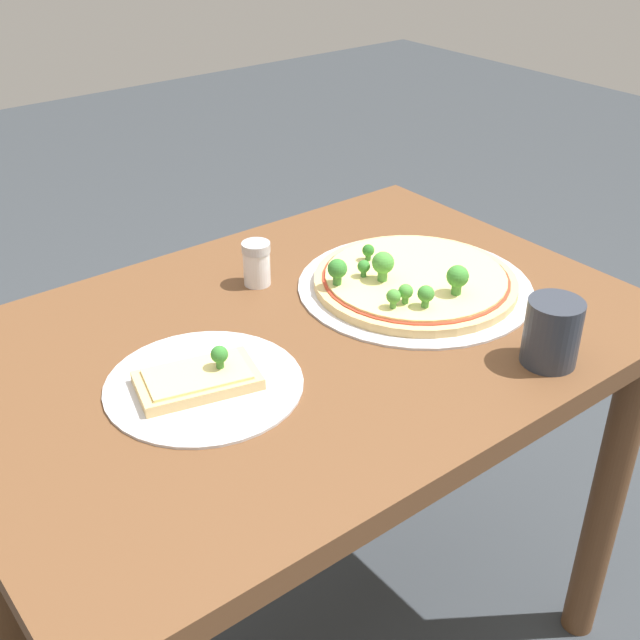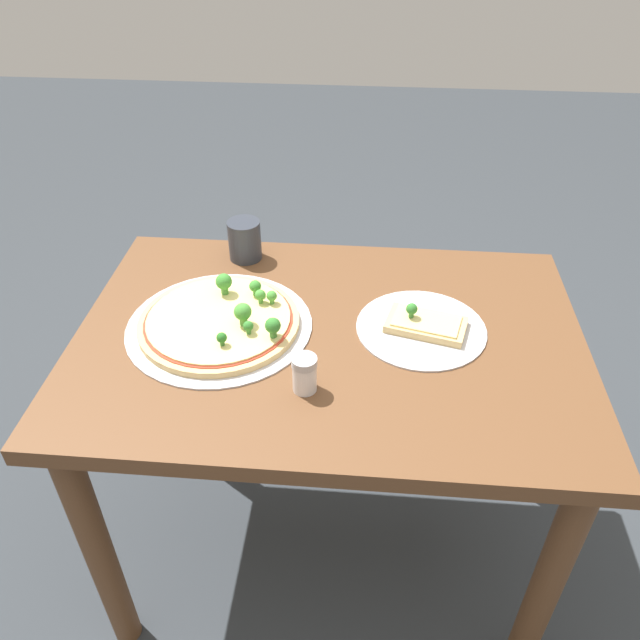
# 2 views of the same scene
# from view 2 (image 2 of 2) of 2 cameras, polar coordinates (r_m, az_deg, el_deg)

# --- Properties ---
(ground_plane) EXTENTS (8.00, 8.00, 0.00)m
(ground_plane) POSITION_cam_2_polar(r_m,az_deg,el_deg) (1.79, 0.62, -19.33)
(ground_plane) COLOR #33383D
(dining_table) EXTENTS (1.02, 0.70, 0.71)m
(dining_table) POSITION_cam_2_polar(r_m,az_deg,el_deg) (1.33, 0.79, -5.13)
(dining_table) COLOR brown
(dining_table) RESTS_ON ground_plane
(pizza_tray_whole) EXTENTS (0.38, 0.38, 0.07)m
(pizza_tray_whole) POSITION_cam_2_polar(r_m,az_deg,el_deg) (1.29, -9.05, -0.09)
(pizza_tray_whole) COLOR silver
(pizza_tray_whole) RESTS_ON dining_table
(pizza_tray_slice) EXTENTS (0.26, 0.26, 0.06)m
(pizza_tray_slice) POSITION_cam_2_polar(r_m,az_deg,el_deg) (1.28, 9.41, -0.53)
(pizza_tray_slice) COLOR silver
(pizza_tray_slice) RESTS_ON dining_table
(drinking_cup) EXTENTS (0.08, 0.08, 0.10)m
(drinking_cup) POSITION_cam_2_polar(r_m,az_deg,el_deg) (1.49, -6.91, 7.27)
(drinking_cup) COLOR #2D333D
(drinking_cup) RESTS_ON dining_table
(condiment_shaker) EXTENTS (0.05, 0.05, 0.07)m
(condiment_shaker) POSITION_cam_2_polar(r_m,az_deg,el_deg) (1.11, -1.42, -4.93)
(condiment_shaker) COLOR silver
(condiment_shaker) RESTS_ON dining_table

